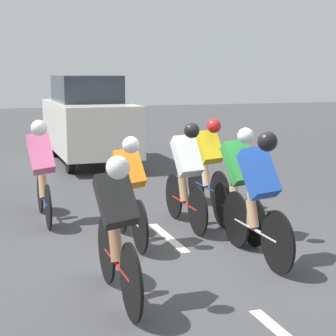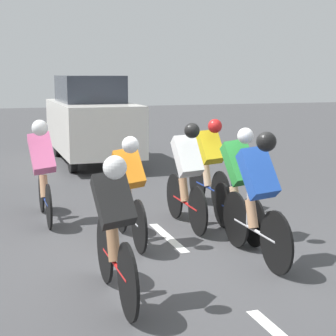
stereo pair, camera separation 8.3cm
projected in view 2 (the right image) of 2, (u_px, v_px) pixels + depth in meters
name	position (u px, v px, depth m)	size (l,w,h in m)	color
ground_plane	(182.00, 250.00, 7.04)	(60.00, 60.00, 0.00)	#424244
lane_stripe_mid	(168.00, 237.00, 7.57)	(0.12, 1.40, 0.01)	white
lane_stripe_far	(115.00, 190.00, 10.57)	(0.12, 1.40, 0.01)	white
cyclist_yellow	(210.00, 163.00, 8.97)	(0.36, 1.69, 1.49)	black
cyclist_black	(114.00, 226.00, 5.31)	(0.38, 1.70, 1.47)	black
cyclist_blue	(257.00, 194.00, 6.48)	(0.37, 1.76, 1.56)	black
cyclist_green	(239.00, 180.00, 7.42)	(0.38, 1.60, 1.51)	black
cyclist_orange	(129.00, 187.00, 7.18)	(0.38, 1.63, 1.43)	black
cyclist_white	(187.00, 173.00, 7.93)	(0.35, 1.66, 1.53)	black
cyclist_pink	(43.00, 167.00, 8.25)	(0.38, 1.68, 1.54)	black
support_car	(91.00, 119.00, 13.75)	(1.70, 4.20, 2.12)	black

